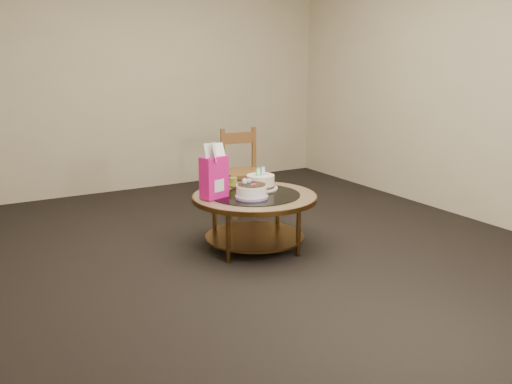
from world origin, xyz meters
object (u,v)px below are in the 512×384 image
cream_cake (260,182)px  gift_bag (214,171)px  dining_chair (243,171)px  decorated_cake (251,192)px  coffee_table (255,204)px

cream_cake → gift_bag: (-0.47, -0.07, 0.16)m
gift_bag → dining_chair: 1.19m
decorated_cake → dining_chair: dining_chair is taller
decorated_cake → cream_cake: (0.22, 0.23, 0.01)m
gift_bag → dining_chair: gift_bag is taller
decorated_cake → cream_cake: 0.31m
gift_bag → dining_chair: bearing=33.2°
cream_cake → gift_bag: size_ratio=0.68×
decorated_cake → gift_bag: gift_bag is taller
gift_bag → dining_chair: (0.75, 0.90, -0.24)m
dining_chair → coffee_table: bearing=-106.5°
coffee_table → dining_chair: bearing=66.4°
coffee_table → gift_bag: bearing=168.9°
coffee_table → gift_bag: size_ratio=2.37×
decorated_cake → gift_bag: 0.34m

